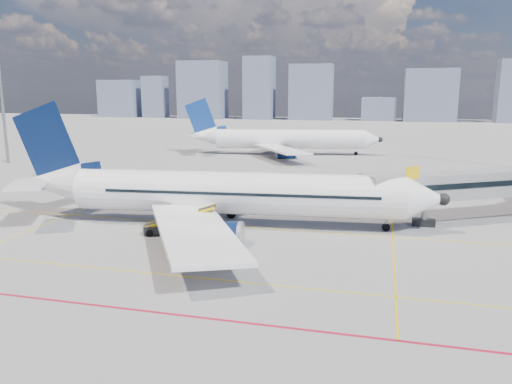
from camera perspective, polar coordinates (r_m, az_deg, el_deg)
ground at (r=42.17m, az=-3.99°, el=-6.86°), size 420.00×420.00×0.00m
apron_markings at (r=38.88m, az=-6.63°, el=-8.52°), size 90.00×35.12×0.01m
jet_bridge at (r=56.72m, az=25.09°, el=0.76°), size 23.55×15.78×6.30m
floodlight_mast_nw at (r=103.23m, az=-27.14°, el=10.49°), size 3.20×0.61×25.45m
distant_skyline at (r=228.64m, az=10.04°, el=11.08°), size 245.75×15.06×28.27m
main_aircraft at (r=49.83m, az=-4.37°, el=-0.14°), size 43.51×37.86×12.72m
second_aircraft at (r=104.76m, az=2.90°, el=6.05°), size 40.87×35.35×12.00m
baggage_tug at (r=41.64m, az=-3.30°, el=-6.11°), size 2.29×1.86×1.40m
cargo_dolly at (r=39.76m, az=-6.91°, el=-6.21°), size 4.08×1.82×2.24m
belt_loader at (r=47.58m, az=-9.56°, el=-3.94°), size 6.90×3.31×2.78m
ramp_worker at (r=37.82m, az=-2.62°, el=-7.79°), size 0.63×0.68×1.57m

